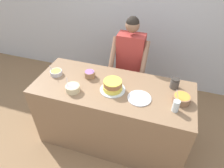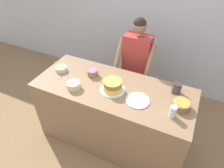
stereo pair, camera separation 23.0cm
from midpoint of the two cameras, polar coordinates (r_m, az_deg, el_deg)
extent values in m
plane|color=#93704C|center=(2.87, -0.97, -20.60)|extent=(14.00, 14.00, 0.00)
cube|color=silver|center=(3.51, 13.50, 18.16)|extent=(10.00, 0.05, 2.60)
cube|color=#8C6B4C|center=(2.71, 2.69, -8.78)|extent=(1.93, 0.80, 0.95)
cylinder|color=#2D2D38|center=(3.28, 6.90, -1.31)|extent=(0.11, 0.11, 0.75)
cylinder|color=#2D2D38|center=(3.25, 9.73, -2.13)|extent=(0.11, 0.11, 0.75)
cube|color=#B23833|center=(2.89, 9.50, 8.31)|extent=(0.38, 0.21, 0.57)
cylinder|color=#8E664C|center=(2.82, 4.17, 7.87)|extent=(0.07, 0.36, 0.48)
cylinder|color=#8E664C|center=(2.72, 12.99, 5.63)|extent=(0.07, 0.36, 0.48)
sphere|color=#8E664C|center=(2.71, 10.42, 15.78)|extent=(0.19, 0.19, 0.19)
sphere|color=black|center=(2.70, 10.50, 16.43)|extent=(0.17, 0.17, 0.17)
cylinder|color=silver|center=(2.34, 2.97, -1.73)|extent=(0.30, 0.30, 0.01)
cylinder|color=#F2DB4C|center=(2.32, 2.99, -1.10)|extent=(0.23, 0.23, 0.06)
cylinder|color=#9E663D|center=(2.29, 3.04, 0.00)|extent=(0.21, 0.21, 0.06)
cylinder|color=#F2DB4C|center=(2.26, 3.07, 0.66)|extent=(0.21, 0.21, 0.01)
cylinder|color=#936B4C|center=(2.26, 21.89, -5.67)|extent=(0.19, 0.19, 0.08)
cylinder|color=#EF9938|center=(2.24, 22.09, -5.04)|extent=(0.17, 0.17, 0.01)
cylinder|color=silver|center=(2.19, 20.90, -5.31)|extent=(0.07, 0.06, 0.16)
cylinder|color=silver|center=(2.70, -12.01, 4.20)|extent=(0.15, 0.15, 0.06)
cylinder|color=#F2DB4C|center=(2.69, -12.07, 4.59)|extent=(0.13, 0.13, 0.01)
cylinder|color=silver|center=(2.65, -13.00, 4.68)|extent=(0.08, 0.02, 0.15)
cylinder|color=#936B4C|center=(2.55, -2.98, 3.16)|extent=(0.14, 0.14, 0.08)
cylinder|color=#9E66B7|center=(2.53, -3.01, 3.82)|extent=(0.12, 0.12, 0.01)
cylinder|color=silver|center=(2.52, -2.02, 3.59)|extent=(0.01, 0.07, 0.14)
cylinder|color=beige|center=(2.37, -8.24, -0.45)|extent=(0.16, 0.16, 0.08)
cylinder|color=pink|center=(2.35, -8.32, 0.18)|extent=(0.14, 0.14, 0.01)
cylinder|color=silver|center=(2.36, -9.71, 0.53)|extent=(0.04, 0.09, 0.16)
cylinder|color=silver|center=(2.12, 20.07, -7.58)|extent=(0.07, 0.07, 0.13)
cylinder|color=silver|center=(2.24, 10.28, -4.77)|extent=(0.27, 0.27, 0.01)
cylinder|color=#4C4742|center=(2.43, 20.57, -1.43)|extent=(0.10, 0.10, 0.11)
cylinder|color=#322D28|center=(2.39, 20.91, -0.26)|extent=(0.09, 0.09, 0.02)
camera|label=1|loc=(0.12, -87.14, 2.28)|focal=32.00mm
camera|label=2|loc=(0.12, 92.86, -2.28)|focal=32.00mm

